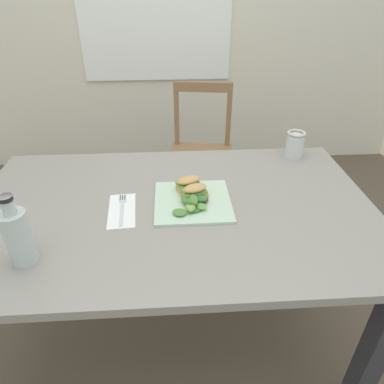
{
  "coord_description": "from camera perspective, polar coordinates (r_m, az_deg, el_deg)",
  "views": [
    {
      "loc": [
        -0.13,
        -0.92,
        1.44
      ],
      "look_at": [
        -0.06,
        0.15,
        0.76
      ],
      "focal_mm": 32.41,
      "sensor_mm": 36.0,
      "label": 1
    }
  ],
  "objects": [
    {
      "name": "chair_wooden_far",
      "position": [
        2.26,
        1.45,
        6.35
      ],
      "size": [
        0.45,
        0.45,
        0.87
      ],
      "color": "#8E6642",
      "rests_on": "ground"
    },
    {
      "name": "bottle_cold_brew",
      "position": [
        1.07,
        -26.53,
        -6.98
      ],
      "size": [
        0.07,
        0.07,
        0.22
      ],
      "color": "black",
      "rests_on": "dining_table"
    },
    {
      "name": "salad_mixed_greens",
      "position": [
        1.2,
        0.24,
        -1.76
      ],
      "size": [
        0.14,
        0.12,
        0.04
      ],
      "color": "#3D7033",
      "rests_on": "plate_lunch"
    },
    {
      "name": "napkin_folded",
      "position": [
        1.23,
        -11.45,
        -3.02
      ],
      "size": [
        0.11,
        0.21,
        0.0
      ],
      "primitive_type": "cube",
      "rotation": [
        0.0,
        0.0,
        0.07
      ],
      "color": "white",
      "rests_on": "dining_table"
    },
    {
      "name": "fork_on_napkin",
      "position": [
        1.24,
        -11.44,
        -2.43
      ],
      "size": [
        0.03,
        0.19,
        0.0
      ],
      "color": "silver",
      "rests_on": "napkin_folded"
    },
    {
      "name": "sandwich_half_back",
      "position": [
        1.28,
        -0.57,
        1.4
      ],
      "size": [
        0.1,
        0.09,
        0.06
      ],
      "color": "tan",
      "rests_on": "plate_lunch"
    },
    {
      "name": "ground_plane",
      "position": [
        1.71,
        2.71,
        -24.85
      ],
      "size": [
        7.6,
        7.6,
        0.0
      ],
      "primitive_type": "plane",
      "color": "brown"
    },
    {
      "name": "sandwich_half_front",
      "position": [
        1.24,
        0.47,
        0.07
      ],
      "size": [
        0.1,
        0.09,
        0.06
      ],
      "color": "tan",
      "rests_on": "plate_lunch"
    },
    {
      "name": "plate_lunch",
      "position": [
        1.24,
        0.12,
        -1.57
      ],
      "size": [
        0.27,
        0.27,
        0.01
      ],
      "primitive_type": "cube",
      "color": "beige",
      "rests_on": "dining_table"
    },
    {
      "name": "mason_jar_iced_tea",
      "position": [
        1.61,
        16.53,
        7.36
      ],
      "size": [
        0.08,
        0.08,
        0.12
      ],
      "color": "#995623",
      "rests_on": "dining_table"
    },
    {
      "name": "dining_table",
      "position": [
        1.3,
        -3.01,
        -6.41
      ],
      "size": [
        1.43,
        0.88,
        0.74
      ],
      "color": "gray",
      "rests_on": "ground"
    }
  ]
}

